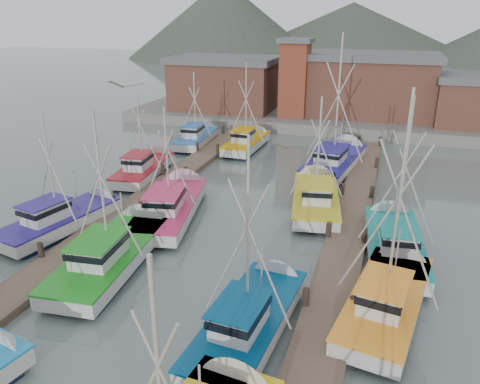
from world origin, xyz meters
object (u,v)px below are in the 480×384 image
(boat_8, at_px, (173,204))
(boat_12, at_px, (248,142))
(lookout_tower, at_px, (295,78))
(boat_4, at_px, (116,251))

(boat_8, height_order, boat_12, boat_12)
(boat_12, bearing_deg, lookout_tower, 79.96)
(lookout_tower, bearing_deg, boat_12, -101.57)
(boat_12, bearing_deg, boat_4, -88.75)
(lookout_tower, relative_size, boat_8, 0.83)
(boat_4, distance_m, boat_12, 23.19)
(boat_4, bearing_deg, boat_12, 84.16)
(boat_4, xyz_separation_m, boat_8, (0.04, 6.72, -0.00))
(lookout_tower, xyz_separation_m, boat_4, (-2.27, -33.74, -4.87))
(lookout_tower, bearing_deg, boat_4, -93.85)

